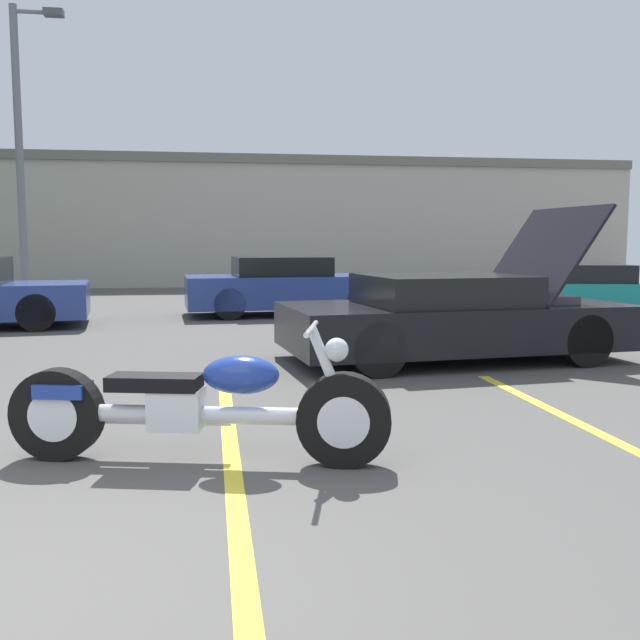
{
  "coord_description": "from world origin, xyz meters",
  "views": [
    {
      "loc": [
        1.02,
        -2.97,
        1.51
      ],
      "look_at": [
        2.0,
        3.4,
        0.8
      ],
      "focal_mm": 40.0,
      "sensor_mm": 36.0,
      "label": 1
    }
  ],
  "objects_px": {
    "parked_car_right_row": "(585,290)",
    "parked_car_mid_right_row": "(288,287)",
    "light_pole": "(23,142)",
    "motorcycle": "(197,407)",
    "show_car_hood_open": "(455,317)"
  },
  "relations": [
    {
      "from": "light_pole",
      "to": "parked_car_right_row",
      "type": "relative_size",
      "value": 1.57
    },
    {
      "from": "light_pole",
      "to": "parked_car_mid_right_row",
      "type": "height_order",
      "value": "light_pole"
    },
    {
      "from": "motorcycle",
      "to": "show_car_hood_open",
      "type": "bearing_deg",
      "value": 63.55
    },
    {
      "from": "show_car_hood_open",
      "to": "light_pole",
      "type": "bearing_deg",
      "value": 122.22
    },
    {
      "from": "motorcycle",
      "to": "parked_car_right_row",
      "type": "xyz_separation_m",
      "value": [
        7.66,
        8.67,
        0.13
      ]
    },
    {
      "from": "parked_car_right_row",
      "to": "parked_car_mid_right_row",
      "type": "bearing_deg",
      "value": -175.49
    },
    {
      "from": "light_pole",
      "to": "parked_car_mid_right_row",
      "type": "relative_size",
      "value": 1.6
    },
    {
      "from": "light_pole",
      "to": "parked_car_right_row",
      "type": "bearing_deg",
      "value": -20.66
    },
    {
      "from": "show_car_hood_open",
      "to": "parked_car_right_row",
      "type": "distance_m",
      "value": 6.6
    },
    {
      "from": "show_car_hood_open",
      "to": "parked_car_right_row",
      "type": "relative_size",
      "value": 1.01
    },
    {
      "from": "light_pole",
      "to": "show_car_hood_open",
      "type": "height_order",
      "value": "light_pole"
    },
    {
      "from": "motorcycle",
      "to": "parked_car_right_row",
      "type": "relative_size",
      "value": 0.58
    },
    {
      "from": "parked_car_right_row",
      "to": "motorcycle",
      "type": "bearing_deg",
      "value": -115.74
    },
    {
      "from": "light_pole",
      "to": "parked_car_right_row",
      "type": "distance_m",
      "value": 13.13
    },
    {
      "from": "light_pole",
      "to": "parked_car_right_row",
      "type": "height_order",
      "value": "light_pole"
    }
  ]
}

